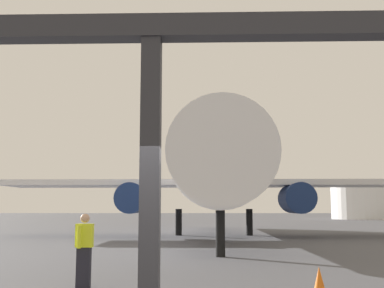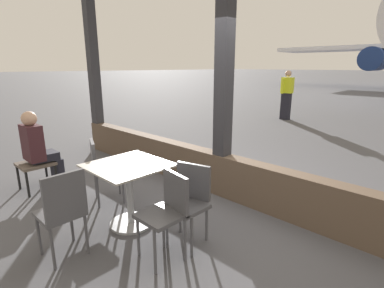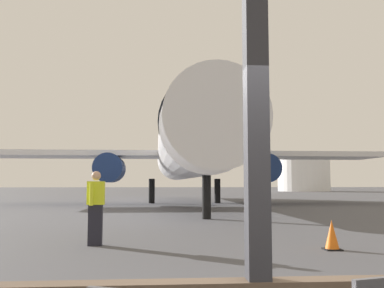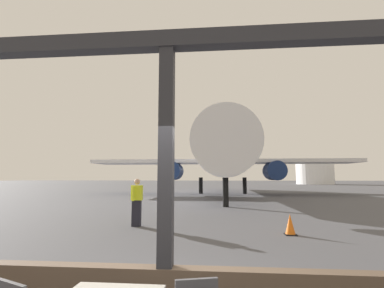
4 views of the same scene
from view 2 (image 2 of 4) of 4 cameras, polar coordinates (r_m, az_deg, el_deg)
The scene contains 9 objects.
window_frame at distance 4.21m, azimuth 6.12°, elevation 8.19°, with size 7.47×0.24×3.88m.
dining_table at distance 3.61m, azimuth -12.08°, elevation -8.41°, with size 0.85×0.85×0.78m.
cafe_chair_window_left at distance 2.96m, azimuth -4.84°, elevation -12.25°, with size 0.44×0.44×0.88m.
cafe_chair_window_right at distance 3.20m, azimuth -0.58°, elevation -10.32°, with size 0.47×0.47×0.87m.
cafe_chair_aisle_left at distance 3.17m, azimuth -23.88°, elevation -11.30°, with size 0.40×0.40×0.93m.
cafe_chair_aisle_right at distance 4.29m, azimuth -17.21°, elevation -4.05°, with size 0.50×0.50×0.91m.
lounge_bench at distance 5.17m, azimuth -28.10°, elevation -3.86°, with size 0.48×0.48×0.44m.
seated_passenger at distance 5.09m, azimuth -27.71°, elevation -0.62°, with size 0.40×0.46×1.24m.
ground_crew_worker at distance 11.17m, azimuth 17.94°, elevation 9.17°, with size 0.40×0.55×1.74m.
Camera 2 is at (2.56, -3.31, 1.89)m, focal length 27.39 mm.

